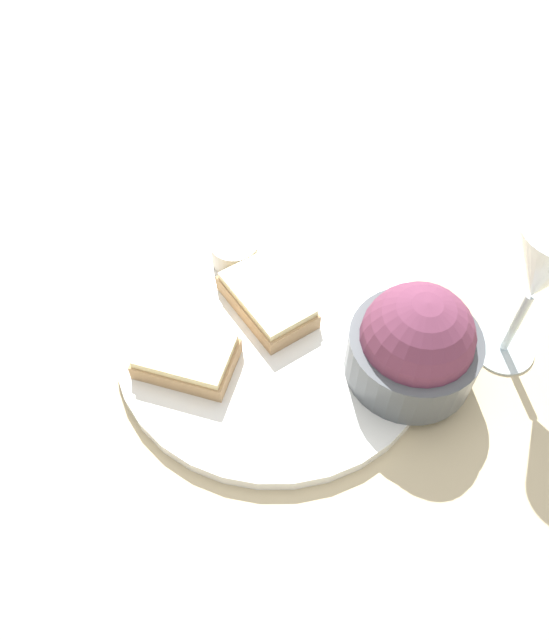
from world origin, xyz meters
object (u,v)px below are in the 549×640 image
salad_bowl (415,345)px  cheese_toast_far (186,357)px  sauce_ramekin (235,251)px  cheese_toast_near (267,300)px  wine_glass (545,269)px

salad_bowl → cheese_toast_far: bearing=-153.8°
sauce_ramekin → cheese_toast_near: bearing=-33.7°
wine_glass → cheese_toast_near: bearing=-162.5°
sauce_ramekin → cheese_toast_far: bearing=-79.4°
salad_bowl → cheese_toast_near: salad_bowl is taller
wine_glass → cheese_toast_far: bearing=-147.5°
cheese_toast_far → sauce_ramekin: bearing=100.6°
salad_bowl → sauce_ramekin: salad_bowl is taller
sauce_ramekin → cheese_toast_far: (0.03, -0.13, -0.00)m
salad_bowl → sauce_ramekin: (-0.21, 0.04, -0.02)m
salad_bowl → sauce_ramekin: 0.22m
cheese_toast_near → wine_glass: bearing=17.5°
cheese_toast_near → salad_bowl: bearing=-1.1°
salad_bowl → cheese_toast_near: bearing=178.9°
sauce_ramekin → cheese_toast_far: 0.14m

